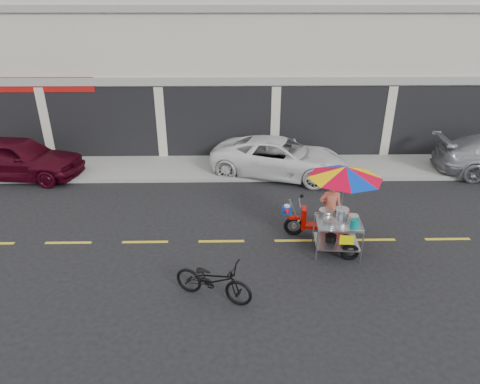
{
  "coord_description": "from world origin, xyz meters",
  "views": [
    {
      "loc": [
        -1.68,
        -9.06,
        5.52
      ],
      "look_at": [
        -1.5,
        0.6,
        1.15
      ],
      "focal_mm": 30.0,
      "sensor_mm": 36.0,
      "label": 1
    }
  ],
  "objects_px": {
    "near_bicycle": "(213,280)",
    "food_vendor_rig": "(338,194)",
    "maroon_sedan": "(18,158)"
  },
  "relations": [
    {
      "from": "maroon_sedan",
      "to": "food_vendor_rig",
      "type": "xyz_separation_m",
      "value": [
        10.21,
        -4.78,
        0.69
      ]
    },
    {
      "from": "near_bicycle",
      "to": "food_vendor_rig",
      "type": "height_order",
      "value": "food_vendor_rig"
    },
    {
      "from": "maroon_sedan",
      "to": "near_bicycle",
      "type": "bearing_deg",
      "value": -126.24
    },
    {
      "from": "near_bicycle",
      "to": "food_vendor_rig",
      "type": "xyz_separation_m",
      "value": [
        2.98,
        2.03,
        0.99
      ]
    },
    {
      "from": "near_bicycle",
      "to": "food_vendor_rig",
      "type": "relative_size",
      "value": 0.75
    },
    {
      "from": "food_vendor_rig",
      "to": "near_bicycle",
      "type": "bearing_deg",
      "value": -140.57
    },
    {
      "from": "food_vendor_rig",
      "to": "maroon_sedan",
      "type": "bearing_deg",
      "value": 160.02
    },
    {
      "from": "maroon_sedan",
      "to": "food_vendor_rig",
      "type": "relative_size",
      "value": 1.93
    },
    {
      "from": "maroon_sedan",
      "to": "near_bicycle",
      "type": "height_order",
      "value": "maroon_sedan"
    },
    {
      "from": "maroon_sedan",
      "to": "near_bicycle",
      "type": "xyz_separation_m",
      "value": [
        7.23,
        -6.81,
        -0.3
      ]
    }
  ]
}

